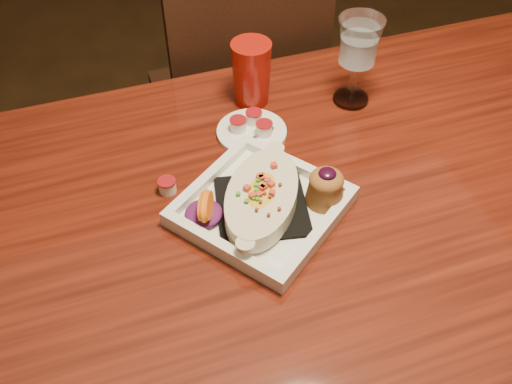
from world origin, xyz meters
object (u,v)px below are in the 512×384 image
object	(u,v)px
chair_far	(239,101)
saucer	(252,130)
plate	(268,200)
table	(338,231)
goblet	(359,46)
red_tumbler	(251,74)

from	to	relation	value
chair_far	saucer	bearing A→B (deg)	76.32
plate	table	bearing A→B (deg)	-40.96
chair_far	goblet	bearing A→B (deg)	109.45
goblet	plate	bearing A→B (deg)	-138.77
table	chair_far	xyz separation A→B (m)	(-0.00, 0.63, -0.15)
plate	saucer	xyz separation A→B (m)	(0.04, 0.20, -0.02)
goblet	red_tumbler	distance (m)	0.22
table	red_tumbler	bearing A→B (deg)	101.81
saucer	chair_far	bearing A→B (deg)	76.32
chair_far	saucer	world-z (taller)	chair_far
chair_far	goblet	world-z (taller)	goblet
chair_far	red_tumbler	size ratio (longest dim) A/B	6.76
chair_far	plate	world-z (taller)	chair_far
chair_far	goblet	xyz separation A→B (m)	(0.13, -0.38, 0.37)
table	plate	xyz separation A→B (m)	(-0.14, 0.01, 0.13)
chair_far	table	bearing A→B (deg)	90.00
goblet	chair_far	bearing A→B (deg)	109.45
red_tumbler	plate	bearing A→B (deg)	-103.53
plate	goblet	size ratio (longest dim) A/B	1.82
table	saucer	world-z (taller)	saucer
plate	red_tumbler	world-z (taller)	red_tumbler
red_tumbler	saucer	bearing A→B (deg)	-108.50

